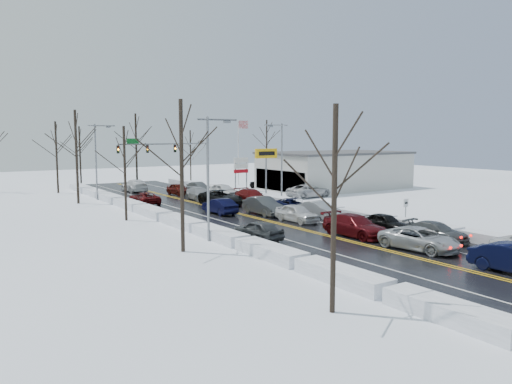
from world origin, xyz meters
TOP-DOWN VIEW (x-y plane):
  - ground at (0.00, 0.00)m, footprint 160.00×160.00m
  - road_surface at (0.00, 2.00)m, footprint 14.00×84.00m
  - snow_bank_left at (-7.60, 2.00)m, footprint 1.59×72.00m
  - snow_bank_right at (7.60, 2.00)m, footprint 1.59×72.00m
  - traffic_signal_mast at (3.45, 27.99)m, footprint 13.28×0.39m
  - tires_plus_sign at (10.50, 15.99)m, footprint 3.20×0.34m
  - used_vehicles_sign at (10.50, 22.00)m, footprint 2.20×0.22m
  - speed_limit_sign at (8.20, -8.00)m, footprint 0.55×0.09m
  - flagpole at (15.17, 30.00)m, footprint 1.87×1.20m
  - dealership_building at (23.98, 18.00)m, footprint 20.40×12.40m
  - streetlight_ne at (8.30, 10.00)m, footprint 3.20×0.25m
  - streetlight_sw at (-8.30, -4.00)m, footprint 3.20×0.25m
  - streetlight_nw at (-8.30, 24.00)m, footprint 3.20×0.25m
  - tree_left_a at (-11.00, -20.00)m, footprint 3.60×3.60m
  - tree_left_b at (-11.50, -6.00)m, footprint 4.00×4.00m
  - tree_left_c at (-10.50, 8.00)m, footprint 3.40×3.40m
  - tree_left_d at (-11.20, 22.00)m, footprint 4.20×4.20m
  - tree_left_e at (-10.80, 34.00)m, footprint 3.80×3.80m
  - tree_far_b at (-6.00, 41.00)m, footprint 3.60×3.60m
  - tree_far_c at (2.00, 39.00)m, footprint 4.40×4.40m
  - tree_far_d at (12.00, 40.50)m, footprint 3.40×3.40m
  - tree_far_e at (28.00, 41.00)m, footprint 4.20×4.20m
  - queued_car_2 at (1.92, -14.42)m, footprint 3.12×5.73m
  - queued_car_3 at (1.64, -8.64)m, footprint 2.45×5.73m
  - queued_car_4 at (1.87, -1.23)m, footprint 2.02×4.68m
  - queued_car_5 at (1.72, 3.76)m, footprint 1.93×5.27m
  - queued_car_6 at (1.60, 11.93)m, footprint 3.20×6.16m
  - queued_car_7 at (1.59, 17.06)m, footprint 2.58×5.37m
  - queued_car_8 at (1.69, 23.02)m, footprint 2.05×4.50m
  - queued_car_11 at (5.31, -13.22)m, footprint 2.41×4.96m
  - queued_car_12 at (5.14, -8.53)m, footprint 1.85×4.26m
  - queued_car_13 at (5.23, -0.37)m, footprint 1.82×4.60m
  - queued_car_14 at (5.23, 3.61)m, footprint 2.67×5.03m
  - queued_car_15 at (5.23, 11.29)m, footprint 2.57×5.58m
  - queued_car_16 at (5.28, 17.80)m, footprint 2.63×5.20m
  - queued_car_17 at (5.41, 24.81)m, footprint 1.83×4.18m
  - oncoming_car_0 at (-1.55, 6.65)m, footprint 1.65×4.64m
  - oncoming_car_1 at (-5.26, 17.18)m, footprint 2.32×5.01m
  - oncoming_car_2 at (-1.70, 29.97)m, footprint 2.44×5.80m
  - oncoming_car_3 at (-5.29, -5.64)m, footprint 2.32×4.55m
  - parked_car_0 at (14.08, 11.77)m, footprint 5.97×2.91m
  - parked_car_1 at (16.95, 15.08)m, footprint 2.55×5.90m
  - parked_car_2 at (15.07, 23.12)m, footprint 2.41×5.08m

SIDE VIEW (x-z plane):
  - ground at x=0.00m, z-range 0.00..0.00m
  - snow_bank_left at x=-7.60m, z-range -0.39..0.39m
  - snow_bank_right at x=7.60m, z-range -0.39..0.39m
  - queued_car_2 at x=1.92m, z-range -0.76..0.76m
  - queued_car_3 at x=1.64m, z-range -0.82..0.82m
  - queued_car_4 at x=1.87m, z-range -0.79..0.79m
  - queued_car_5 at x=1.72m, z-range -0.86..0.86m
  - queued_car_6 at x=1.60m, z-range -0.83..0.83m
  - queued_car_7 at x=1.59m, z-range -0.75..0.75m
  - queued_car_8 at x=1.69m, z-range -0.75..0.75m
  - queued_car_11 at x=5.31m, z-range -0.69..0.69m
  - queued_car_12 at x=5.14m, z-range -0.72..0.72m
  - queued_car_13 at x=5.23m, z-range -0.75..0.75m
  - queued_car_14 at x=5.23m, z-range -0.67..0.67m
  - queued_car_15 at x=5.23m, z-range -0.79..0.79m
  - queued_car_16 at x=5.28m, z-range -0.85..0.85m
  - queued_car_17 at x=5.41m, z-range -0.67..0.67m
  - oncoming_car_0 at x=-1.55m, z-range -0.76..0.76m
  - oncoming_car_1 at x=-5.26m, z-range -0.70..0.70m
  - oncoming_car_2 at x=-1.70m, z-range -0.84..0.84m
  - oncoming_car_3 at x=-5.29m, z-range -0.74..0.74m
  - parked_car_0 at x=14.08m, z-range -0.82..0.82m
  - parked_car_1 at x=16.95m, z-range -0.85..0.85m
  - parked_car_2 at x=15.07m, z-range -0.84..0.84m
  - road_surface at x=0.00m, z-range 0.00..0.01m
  - speed_limit_sign at x=8.20m, z-range 0.46..2.81m
  - dealership_building at x=23.98m, z-range 0.01..5.31m
  - used_vehicles_sign at x=10.50m, z-range 0.99..5.64m
  - tires_plus_sign at x=10.50m, z-range 1.99..7.99m
  - streetlight_ne at x=8.30m, z-range 0.81..9.81m
  - streetlight_sw at x=-8.30m, z-range 0.81..9.81m
  - streetlight_nw at x=-8.30m, z-range 0.81..9.81m
  - traffic_signal_mast at x=3.45m, z-range 1.48..9.48m
  - flagpole at x=15.17m, z-range 0.93..10.93m
  - tree_left_c at x=-10.50m, z-range 1.69..10.19m
  - tree_far_d at x=12.00m, z-range 1.69..10.19m
  - tree_left_a at x=-11.00m, z-range 1.79..10.79m
  - tree_far_b at x=-6.00m, z-range 1.79..10.79m
  - tree_left_e at x=-10.80m, z-range 1.89..11.39m
  - tree_left_b at x=-11.50m, z-range 1.99..11.99m
  - tree_left_d at x=-11.20m, z-range 2.08..12.58m
  - tree_far_e at x=28.00m, z-range 2.08..12.58m
  - tree_far_c at x=2.00m, z-range 2.18..13.18m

